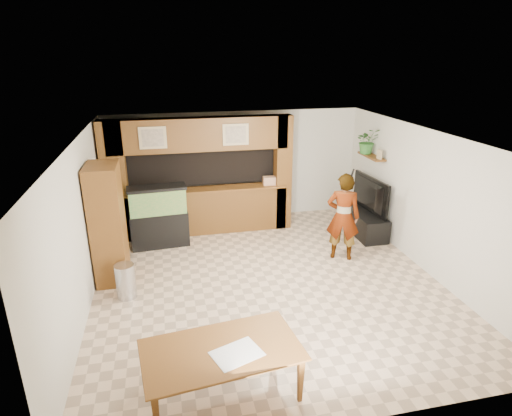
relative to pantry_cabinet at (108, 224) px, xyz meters
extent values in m
plane|color=#D2B292|center=(2.70, -0.73, -1.06)|extent=(6.50, 6.50, 0.00)
plane|color=white|center=(2.70, -0.73, 1.54)|extent=(6.50, 6.50, 0.00)
plane|color=silver|center=(2.70, 2.52, 0.24)|extent=(6.00, 0.00, 6.00)
plane|color=silver|center=(-0.30, -0.73, 0.24)|extent=(0.00, 6.50, 6.50)
plane|color=silver|center=(5.70, -0.73, 0.24)|extent=(0.00, 6.50, 6.50)
cube|color=brown|center=(1.80, 1.72, -0.56)|extent=(3.80, 0.35, 1.00)
cube|color=brown|center=(1.80, 1.72, -0.04)|extent=(3.80, 0.43, 0.04)
cube|color=brown|center=(1.80, 1.72, 1.19)|extent=(3.80, 0.35, 0.70)
cube|color=brown|center=(0.00, 1.72, 0.24)|extent=(0.50, 0.35, 2.60)
cube|color=brown|center=(3.65, 1.72, 0.24)|extent=(0.35, 0.35, 2.60)
cube|color=black|center=(1.80, 2.27, 0.39)|extent=(4.20, 0.45, 0.85)
cube|color=tan|center=(0.85, 1.53, 1.19)|extent=(0.55, 0.03, 0.45)
cube|color=tan|center=(0.85, 1.51, 1.19)|extent=(0.43, 0.01, 0.35)
cube|color=tan|center=(2.55, 1.53, 1.19)|extent=(0.55, 0.03, 0.45)
cube|color=tan|center=(2.55, 1.51, 1.19)|extent=(0.43, 0.01, 0.35)
cylinder|color=black|center=(-0.27, 0.27, 0.84)|extent=(0.04, 0.25, 0.25)
cylinder|color=white|center=(-0.24, 0.27, 0.84)|extent=(0.01, 0.21, 0.21)
cube|color=brown|center=(5.55, 1.22, 0.64)|extent=(0.25, 0.90, 0.04)
cube|color=brown|center=(0.00, 0.00, 0.00)|extent=(0.53, 0.87, 2.12)
cylinder|color=#B2B2B7|center=(0.27, -0.74, -0.76)|extent=(0.33, 0.33, 0.60)
cube|color=black|center=(0.84, 1.22, -0.69)|extent=(1.18, 0.44, 0.74)
cube|color=#368851|center=(0.84, 1.22, -0.06)|extent=(1.13, 0.41, 0.51)
cube|color=black|center=(0.84, 1.22, 0.22)|extent=(1.18, 0.44, 0.06)
cube|color=black|center=(5.35, 0.96, -0.80)|extent=(0.56, 1.53, 0.51)
imported|color=black|center=(5.35, 0.96, -0.16)|extent=(0.28, 1.36, 0.78)
cube|color=tan|center=(5.55, 0.88, 0.76)|extent=(0.05, 0.15, 0.20)
imported|color=#306E2C|center=(5.52, 1.42, 0.95)|extent=(0.58, 0.52, 0.57)
imported|color=#A27859|center=(4.36, -0.13, -0.18)|extent=(0.76, 0.65, 1.75)
cylinder|color=black|center=(4.41, -0.29, 0.74)|extent=(0.04, 0.10, 0.16)
imported|color=brown|center=(1.54, -3.27, -0.74)|extent=(1.95, 1.24, 0.65)
cube|color=silver|center=(1.70, -3.35, -0.41)|extent=(0.65, 0.56, 0.01)
cube|color=tan|center=(3.34, 1.72, 0.07)|extent=(0.29, 0.20, 0.18)
camera|label=1|loc=(1.05, -7.31, 2.84)|focal=30.00mm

